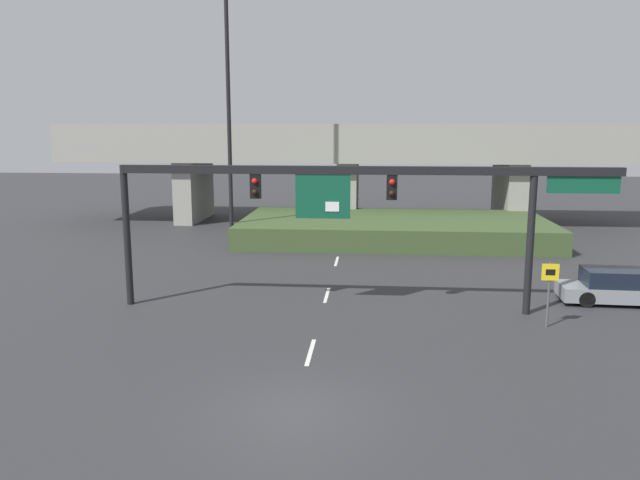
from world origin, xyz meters
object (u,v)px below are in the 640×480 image
object	(u,v)px
speed_limit_sign	(549,285)
highway_light_pole_near	(228,89)
signal_gantry	(355,192)
parked_sedan_near_right	(617,287)

from	to	relation	value
speed_limit_sign	highway_light_pole_near	world-z (taller)	highway_light_pole_near
signal_gantry	highway_light_pole_near	world-z (taller)	highway_light_pole_near
highway_light_pole_near	speed_limit_sign	bearing A→B (deg)	-44.64
parked_sedan_near_right	highway_light_pole_near	bearing A→B (deg)	151.49
signal_gantry	speed_limit_sign	xyz separation A→B (m)	(7.00, -1.59, -3.11)
signal_gantry	parked_sedan_near_right	size ratio (longest dim) A/B	4.08
signal_gantry	speed_limit_sign	distance (m)	7.82
signal_gantry	highway_light_pole_near	size ratio (longest dim) A/B	1.07
signal_gantry	speed_limit_sign	bearing A→B (deg)	-12.80
speed_limit_sign	parked_sedan_near_right	world-z (taller)	speed_limit_sign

